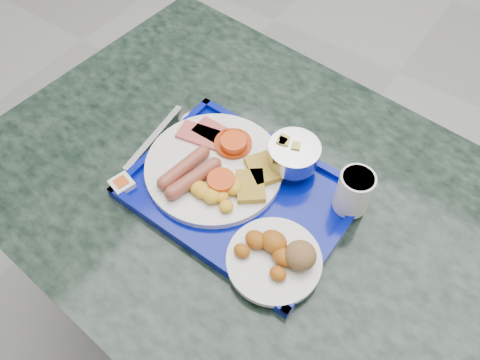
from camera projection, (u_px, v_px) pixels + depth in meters
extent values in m
plane|color=gray|center=(326.00, 169.00, 1.80)|extent=(6.00, 6.00, 0.00)
cylinder|color=slate|center=(256.00, 321.00, 1.45)|extent=(0.53, 0.53, 0.03)
cylinder|color=slate|center=(260.00, 277.00, 1.17)|extent=(0.10, 0.10, 0.64)
cube|color=black|center=(266.00, 205.00, 0.89)|extent=(1.19, 0.84, 0.04)
cube|color=#030D8D|center=(240.00, 194.00, 0.87)|extent=(0.40, 0.30, 0.01)
cube|color=#030D8D|center=(281.00, 144.00, 0.93)|extent=(0.40, 0.02, 0.01)
cube|color=#030D8D|center=(192.00, 245.00, 0.80)|extent=(0.40, 0.02, 0.01)
cube|color=#030D8D|center=(330.00, 246.00, 0.80)|extent=(0.02, 0.29, 0.01)
cube|color=#030D8D|center=(163.00, 143.00, 0.93)|extent=(0.02, 0.29, 0.01)
cylinder|color=white|center=(214.00, 167.00, 0.89)|extent=(0.26, 0.26, 0.01)
cube|color=#CC5551|center=(216.00, 134.00, 0.93)|extent=(0.09, 0.05, 0.01)
cube|color=#CC5551|center=(200.00, 135.00, 0.93)|extent=(0.10, 0.07, 0.01)
cylinder|color=#A62F06|center=(233.00, 144.00, 0.91)|extent=(0.07, 0.07, 0.01)
sphere|color=#A62F06|center=(237.00, 131.00, 0.92)|extent=(0.01, 0.01, 0.01)
sphere|color=#A62F06|center=(226.00, 135.00, 0.92)|extent=(0.01, 0.01, 0.01)
sphere|color=#A62F06|center=(224.00, 135.00, 0.92)|extent=(0.01, 0.01, 0.01)
sphere|color=#A62F06|center=(231.00, 140.00, 0.91)|extent=(0.01, 0.01, 0.01)
sphere|color=#A62F06|center=(239.00, 139.00, 0.91)|extent=(0.01, 0.01, 0.01)
sphere|color=#A62F06|center=(242.00, 137.00, 0.91)|extent=(0.01, 0.01, 0.01)
sphere|color=#A62F06|center=(232.00, 139.00, 0.91)|extent=(0.01, 0.01, 0.01)
sphere|color=#A62F06|center=(230.00, 136.00, 0.91)|extent=(0.01, 0.01, 0.01)
sphere|color=#A62F06|center=(244.00, 140.00, 0.91)|extent=(0.01, 0.01, 0.01)
sphere|color=#A62F06|center=(226.00, 131.00, 0.92)|extent=(0.01, 0.01, 0.01)
sphere|color=#A62F06|center=(232.00, 132.00, 0.92)|extent=(0.01, 0.01, 0.01)
sphere|color=#A62F06|center=(237.00, 141.00, 0.91)|extent=(0.01, 0.01, 0.01)
sphere|color=#A62F06|center=(233.00, 150.00, 0.89)|extent=(0.01, 0.01, 0.01)
sphere|color=#A62F06|center=(240.00, 133.00, 0.92)|extent=(0.01, 0.01, 0.01)
sphere|color=#A62F06|center=(235.00, 141.00, 0.91)|extent=(0.01, 0.01, 0.01)
sphere|color=#A62F06|center=(239.00, 152.00, 0.89)|extent=(0.01, 0.01, 0.01)
sphere|color=#A62F06|center=(231.00, 141.00, 0.91)|extent=(0.01, 0.01, 0.01)
cube|color=#A8862A|center=(263.00, 169.00, 0.87)|extent=(0.09, 0.08, 0.01)
cube|color=#A8862A|center=(250.00, 186.00, 0.85)|extent=(0.08, 0.09, 0.01)
cylinder|color=brown|center=(184.00, 167.00, 0.87)|extent=(0.04, 0.10, 0.03)
cylinder|color=brown|center=(194.00, 178.00, 0.85)|extent=(0.05, 0.10, 0.03)
ellipsoid|color=gold|center=(203.00, 191.00, 0.84)|extent=(0.03, 0.03, 0.02)
ellipsoid|color=gold|center=(234.00, 187.00, 0.84)|extent=(0.03, 0.03, 0.02)
ellipsoid|color=gold|center=(228.00, 182.00, 0.85)|extent=(0.03, 0.03, 0.02)
ellipsoid|color=gold|center=(199.00, 188.00, 0.84)|extent=(0.03, 0.03, 0.02)
ellipsoid|color=gold|center=(212.00, 196.00, 0.83)|extent=(0.03, 0.03, 0.02)
ellipsoid|color=gold|center=(226.00, 206.00, 0.82)|extent=(0.03, 0.03, 0.02)
ellipsoid|color=gold|center=(221.00, 195.00, 0.84)|extent=(0.03, 0.03, 0.02)
ellipsoid|color=gold|center=(230.00, 187.00, 0.85)|extent=(0.02, 0.02, 0.02)
cylinder|color=#C22B05|center=(234.00, 142.00, 0.90)|extent=(0.05, 0.05, 0.01)
cylinder|color=#C22B05|center=(221.00, 181.00, 0.85)|extent=(0.05, 0.05, 0.01)
cylinder|color=white|center=(274.00, 260.00, 0.78)|extent=(0.16, 0.16, 0.01)
ellipsoid|color=#B86015|center=(278.00, 274.00, 0.75)|extent=(0.03, 0.02, 0.02)
ellipsoid|color=#B86015|center=(283.00, 257.00, 0.77)|extent=(0.04, 0.03, 0.03)
ellipsoid|color=#B86015|center=(274.00, 242.00, 0.78)|extent=(0.05, 0.04, 0.03)
ellipsoid|color=#B86015|center=(256.00, 240.00, 0.79)|extent=(0.04, 0.03, 0.03)
ellipsoid|color=#B86015|center=(242.00, 251.00, 0.78)|extent=(0.03, 0.02, 0.02)
ellipsoid|color=brown|center=(300.00, 255.00, 0.76)|extent=(0.05, 0.05, 0.04)
cylinder|color=#ADADAF|center=(292.00, 167.00, 0.90)|extent=(0.06, 0.06, 0.01)
cylinder|color=#ADADAF|center=(292.00, 163.00, 0.89)|extent=(0.02, 0.02, 0.02)
cylinder|color=#ADADAF|center=(294.00, 153.00, 0.86)|extent=(0.10, 0.10, 0.04)
cube|color=#D0C34F|center=(284.00, 144.00, 0.86)|extent=(0.02, 0.02, 0.01)
cube|color=#D0C34F|center=(296.00, 148.00, 0.85)|extent=(0.02, 0.02, 0.01)
cube|color=#D0C34F|center=(282.00, 143.00, 0.86)|extent=(0.02, 0.02, 0.01)
cube|color=#D0C34F|center=(284.00, 140.00, 0.86)|extent=(0.02, 0.02, 0.01)
cylinder|color=white|center=(354.00, 192.00, 0.82)|extent=(0.06, 0.06, 0.09)
cylinder|color=orange|center=(358.00, 179.00, 0.79)|extent=(0.05, 0.05, 0.01)
cube|color=#ADADAF|center=(162.00, 144.00, 0.93)|extent=(0.02, 0.13, 0.00)
ellipsoid|color=#ADADAF|center=(187.00, 116.00, 0.97)|extent=(0.03, 0.04, 0.01)
cube|color=#ADADAF|center=(154.00, 137.00, 0.94)|extent=(0.03, 0.19, 0.00)
cube|color=white|center=(122.00, 184.00, 0.87)|extent=(0.05, 0.05, 0.01)
cube|color=#CB4B16|center=(121.00, 182.00, 0.87)|extent=(0.03, 0.03, 0.00)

